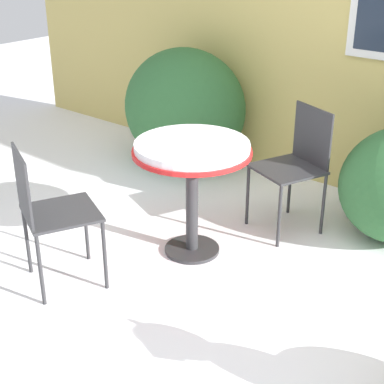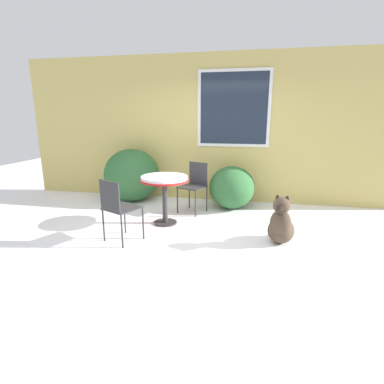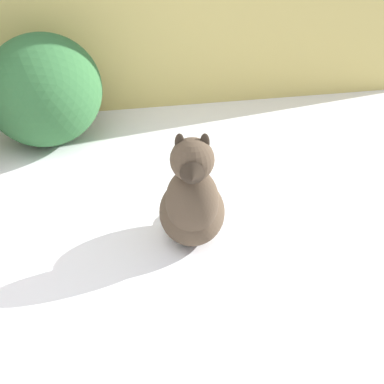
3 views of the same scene
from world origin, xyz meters
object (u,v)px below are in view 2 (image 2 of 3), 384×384
Objects in this scene: patio_chair_near_table at (194,184)px; patio_table at (164,184)px; dog at (281,225)px; patio_chair_far_side at (118,207)px.

patio_table is at bearing -92.98° from patio_chair_near_table.
dog is at bearing -14.17° from patio_table.
patio_chair_near_table is 1.25× the size of dog.
patio_table is 0.88× the size of patio_chair_far_side.
patio_table is at bearing -90.91° from patio_chair_far_side.
patio_table is 0.85m from patio_chair_near_table.
patio_chair_near_table is at bearing 65.44° from patio_table.
patio_chair_far_side is at bearing -158.78° from dog.
patio_chair_far_side is at bearing -93.67° from patio_chair_near_table.
patio_chair_near_table is 1.00× the size of patio_chair_far_side.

